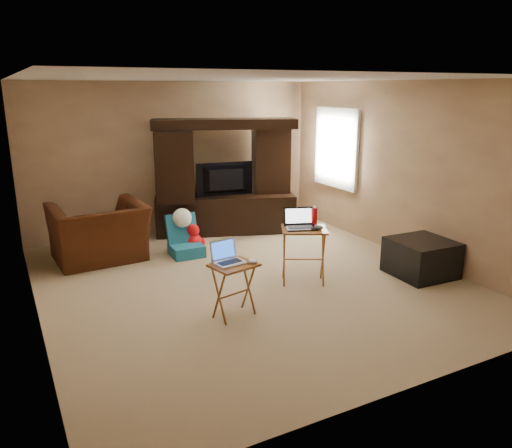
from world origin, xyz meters
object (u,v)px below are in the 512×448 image
child_rocker (186,236)px  push_toy (267,213)px  entertainment_center (225,177)px  tray_table_left (234,290)px  laptop_left (230,253)px  laptop_right (301,219)px  television (226,180)px  plush_toy (193,237)px  mouse_left (253,261)px  ottoman (421,258)px  water_bottle (314,217)px  mouse_right (319,227)px  recliner (99,233)px  tray_table_right (304,256)px

child_rocker → push_toy: (1.87, 0.94, -0.08)m
entertainment_center → tray_table_left: 3.33m
tray_table_left → laptop_left: size_ratio=1.91×
entertainment_center → laptop_right: bearing=-73.6°
television → plush_toy: television is taller
laptop_left → mouse_left: laptop_left is taller
push_toy → ottoman: size_ratio=0.80×
push_toy → laptop_left: 3.75m
television → water_bottle: size_ratio=4.40×
entertainment_center → mouse_left: 3.28m
television → mouse_right: bearing=98.9°
ottoman → plush_toy: bearing=134.8°
recliner → child_rocker: 1.23m
recliner → laptop_right: laptop_right is taller
child_rocker → recliner: bearing=162.4°
child_rocker → ottoman: bearing=-39.7°
television → plush_toy: 1.30m
television → ottoman: size_ratio=1.31×
ottoman → entertainment_center: bearing=115.4°
tray_table_left → entertainment_center: bearing=54.7°
tray_table_right → laptop_right: (-0.04, 0.02, 0.48)m
plush_toy → tray_table_left: size_ratio=0.72×
tray_table_left → ottoman: bearing=-13.0°
child_rocker → tray_table_left: child_rocker is taller
mouse_right → laptop_right: bearing=140.5°
child_rocker → plush_toy: (0.16, 0.16, -0.09)m
recliner → laptop_right: (2.07, -2.06, 0.43)m
television → laptop_right: 2.48m
ottoman → mouse_left: size_ratio=6.09×
tray_table_right → mouse_right: 0.43m
mouse_left → television: bearing=70.5°
recliner → television: bearing=-172.6°
tray_table_left → mouse_left: bearing=-32.8°
tray_table_left → laptop_left: laptop_left is taller
television → child_rocker: bearing=46.5°
water_bottle → ottoman: bearing=-23.3°
laptop_right → mouse_left: 1.13m
tray_table_right → mouse_left: (-1.00, -0.54, 0.27)m
mouse_right → plush_toy: bearing=115.1°
entertainment_center → laptop_right: entertainment_center is taller
plush_toy → tray_table_right: tray_table_right is taller
recliner → ottoman: bearing=141.1°
television → recliner: 2.28m
television → child_rocker: size_ratio=1.59×
mouse_right → water_bottle: 0.23m
plush_toy → mouse_left: mouse_left is taller
water_bottle → television: bearing=92.9°
mouse_right → television: bearing=91.1°
child_rocker → tray_table_right: (0.95, -1.68, 0.05)m
push_toy → water_bottle: water_bottle is taller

